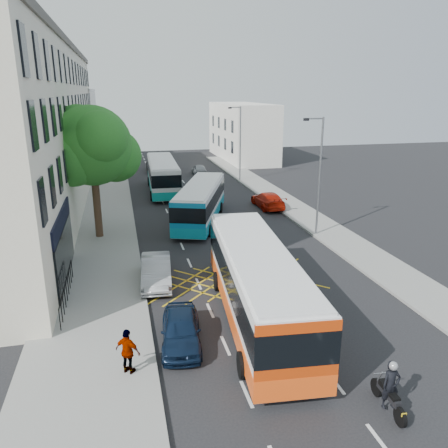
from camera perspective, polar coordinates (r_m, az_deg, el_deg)
ground at (r=19.05m, az=9.88°, el=-14.17°), size 120.00×120.00×0.00m
pavement_left at (r=31.43m, az=-15.90°, el=-1.64°), size 5.00×70.00×0.15m
pavement_right at (r=34.51m, az=11.61°, el=0.34°), size 3.00×70.00×0.15m
terrace_main at (r=40.09m, az=-24.29°, el=11.24°), size 8.30×45.00×13.50m
terrace_far at (r=70.37m, az=-19.83°, el=12.18°), size 8.00×20.00×10.00m
building_right at (r=65.58m, az=2.34°, el=11.98°), size 6.00×18.00×8.00m
street_tree at (r=30.06m, az=-16.89°, el=9.64°), size 6.30×5.70×8.80m
lamp_near at (r=30.28m, az=12.25°, el=6.82°), size 1.45×0.15×8.00m
lamp_far at (r=48.90m, az=2.02°, el=10.97°), size 1.45×0.15×8.00m
railings at (r=22.28m, az=-19.89°, el=-8.08°), size 0.08×5.60×1.14m
bus_near at (r=19.21m, az=4.33°, el=-7.76°), size 3.85×12.02×3.32m
bus_mid at (r=33.62m, az=-3.08°, el=2.85°), size 5.90×10.72×2.96m
bus_far at (r=44.39m, az=-8.02°, el=6.37°), size 3.15×11.48×3.20m
motorbike at (r=15.56m, az=20.88°, el=-19.35°), size 0.62×2.02×1.79m
parked_car_blue at (r=18.00m, az=-5.65°, el=-13.55°), size 2.01×4.02×1.31m
parked_car_silver at (r=23.36m, az=-8.84°, el=-6.05°), size 1.86×4.43×1.42m
red_hatchback at (r=38.12m, az=5.75°, el=3.15°), size 1.97×4.76×1.38m
distant_car_grey at (r=56.02m, az=-8.83°, el=7.54°), size 2.53×5.25×1.44m
distant_car_silver at (r=53.09m, az=-3.24°, el=7.11°), size 1.68×3.88×1.30m
pedestrian_far at (r=16.35m, az=-12.44°, el=-15.95°), size 1.05×0.93×1.70m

